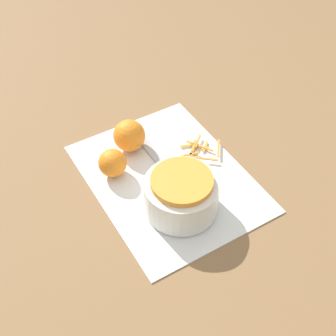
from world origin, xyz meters
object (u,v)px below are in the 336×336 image
knife (173,175)px  orange_left (113,163)px  orange_right (129,136)px  bowl_speckled (181,194)px

knife → orange_left: size_ratio=3.49×
knife → orange_right: orange_right is taller
bowl_speckled → knife: 0.10m
bowl_speckled → knife: (0.09, -0.03, -0.04)m
bowl_speckled → orange_left: bowl_speckled is taller
knife → orange_right: 0.15m
orange_left → orange_right: size_ratio=0.85×
bowl_speckled → orange_left: 0.19m
knife → orange_left: orange_left is taller
knife → orange_right: (0.14, 0.04, 0.03)m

